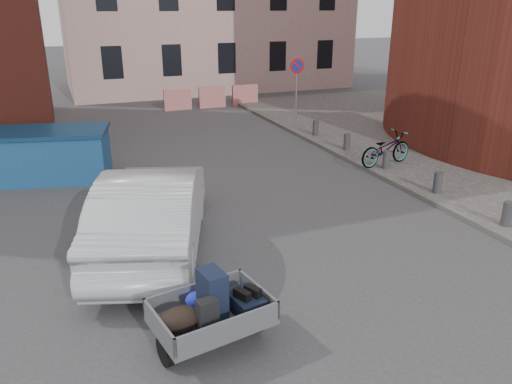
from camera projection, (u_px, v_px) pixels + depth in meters
name	position (u px, v px, depth m)	size (l,w,h in m)	color
ground	(233.00, 258.00, 9.79)	(120.00, 120.00, 0.00)	#38383A
sidewalk	(475.00, 152.00, 16.72)	(9.00, 24.00, 0.12)	#474442
no_parking_sign	(297.00, 78.00, 19.42)	(0.60, 0.09, 2.65)	gray
bollards	(386.00, 160.00, 14.69)	(0.22, 9.02, 0.55)	#3A3A3D
barriers	(212.00, 97.00, 24.12)	(4.70, 0.18, 1.00)	red
trailer	(211.00, 311.00, 7.03)	(1.77, 1.92, 1.20)	black
dumpster	(47.00, 154.00, 14.06)	(3.70, 2.46, 1.42)	navy
silver_car	(153.00, 210.00, 9.91)	(1.80, 5.17, 1.70)	#B5B9BE
bicycle	(386.00, 149.00, 14.99)	(0.66, 1.89, 0.99)	black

